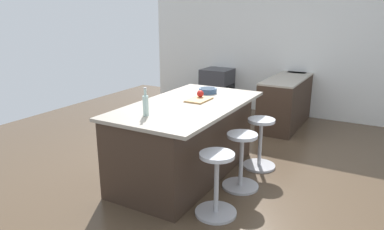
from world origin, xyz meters
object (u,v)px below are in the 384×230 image
Objects in this scene: apple_red at (200,94)px; stool_by_window at (260,145)px; stool_middle at (241,163)px; kitchen_island at (185,139)px; cutting_board at (199,100)px; oven_range at (217,89)px; fruit_bowl at (208,90)px; water_bottle at (146,105)px; stool_near_camera at (216,186)px.

stool_by_window is at bearing 118.40° from apple_red.
stool_by_window is 1.00× the size of stool_middle.
cutting_board is at bearing 155.08° from kitchen_island.
fruit_bowl reaches higher than oven_range.
water_bottle is at bearing -50.73° from stool_middle.
stool_near_camera is (3.87, 1.84, -0.11)m from oven_range.
kitchen_island is 3.15× the size of stool_by_window.
cutting_board reaches higher than stool_middle.
stool_by_window is 0.68m from stool_middle.
stool_by_window is 7.63× the size of apple_red.
stool_middle is 1.21m from fruit_bowl.
fruit_bowl is (-0.44, -0.09, 0.03)m from cutting_board.
stool_near_camera is 2.19× the size of water_bottle.
fruit_bowl is at bearing -149.41° from stool_near_camera.
stool_by_window is 1.06m from cutting_board.
water_bottle is (3.89, 0.99, 0.65)m from oven_range.
kitchen_island is 6.90× the size of water_bottle.
stool_near_camera is 1.40m from apple_red.
stool_middle is 1.34m from water_bottle.
water_bottle reaches higher than oven_range.
stool_near_camera is at bearing 30.59° from fruit_bowl.
cutting_board reaches higher than kitchen_island.
stool_near_camera is at bearing 36.21° from apple_red.
water_bottle is (1.38, -0.85, 0.76)m from stool_by_window.
stool_near_camera is at bearing 48.48° from kitchen_island.
cutting_board is at bearing -54.27° from stool_by_window.
water_bottle is 1.25× the size of fruit_bowl.
apple_red is 0.29× the size of water_bottle.
stool_near_camera is (1.36, 0.00, 0.00)m from stool_by_window.
fruit_bowl reaches higher than stool_middle.
kitchen_island is 5.99× the size of cutting_board.
oven_range reaches higher than stool_by_window.
water_bottle is at bearing -11.01° from cutting_board.
kitchen_island is 3.15× the size of stool_middle.
water_bottle reaches higher than stool_middle.
apple_red reaches higher than fruit_bowl.
stool_near_camera is (0.68, 0.77, -0.16)m from kitchen_island.
stool_middle and stool_near_camera have the same top height.
water_bottle reaches higher than fruit_bowl.
oven_range is 0.40× the size of kitchen_island.
stool_near_camera is at bearing 0.00° from stool_middle.
water_bottle is (0.70, -0.85, 0.76)m from stool_middle.
stool_middle is (0.68, 0.00, 0.00)m from stool_by_window.
fruit_bowl is at bearing -179.54° from kitchen_island.
water_bottle is at bearing -6.86° from kitchen_island.
kitchen_island is at bearing 18.62° from oven_range.
fruit_bowl is at bearing -86.14° from stool_by_window.
kitchen_island is 0.62m from apple_red.
fruit_bowl is (-1.31, -0.77, 0.68)m from stool_near_camera.
stool_near_camera is at bearing 25.47° from oven_range.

